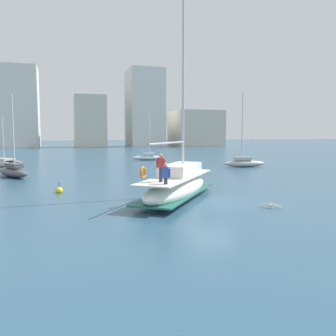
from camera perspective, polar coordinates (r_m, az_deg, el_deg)
ground_plane at (r=21.74m, az=7.35°, el=-5.44°), size 400.00×400.00×0.00m
main_sailboat at (r=22.30m, az=1.55°, el=-2.72°), size 7.64×9.15×14.10m
moored_sloop_near at (r=44.59m, az=12.24°, el=0.91°), size 5.34×2.03×9.01m
moored_sloop_far at (r=36.69m, az=-23.79°, el=-0.43°), size 3.92×5.54×7.86m
moored_catamaran at (r=49.13m, az=-25.28°, el=0.89°), size 5.33×4.94×6.22m
moored_cutter_left at (r=54.95m, az=-3.36°, el=1.82°), size 4.64×1.92×7.24m
seagull at (r=20.50m, az=16.25°, el=-5.79°), size 0.96×0.97×0.18m
mooring_buoy at (r=25.86m, az=-17.20°, el=-3.52°), size 0.51×0.51×0.86m
waterfront_buildings at (r=112.06m, az=-10.49°, el=8.13°), size 82.27×17.11×24.02m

